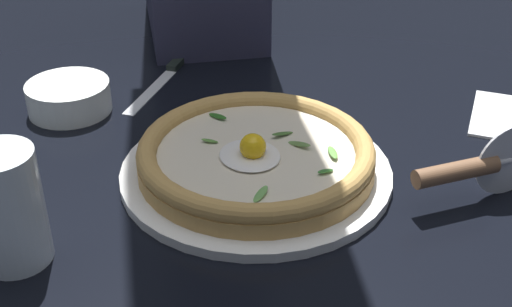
% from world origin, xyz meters
% --- Properties ---
extents(ground_plane, '(2.40, 2.40, 0.03)m').
position_xyz_m(ground_plane, '(0.00, 0.00, -0.01)').
color(ground_plane, black).
rests_on(ground_plane, ground).
extents(pizza_plate, '(0.33, 0.33, 0.01)m').
position_xyz_m(pizza_plate, '(-0.03, -0.03, 0.01)').
color(pizza_plate, white).
rests_on(pizza_plate, ground).
extents(pizza, '(0.28, 0.28, 0.05)m').
position_xyz_m(pizza, '(-0.03, -0.03, 0.03)').
color(pizza, tan).
rests_on(pizza, pizza_plate).
extents(side_bowl, '(0.12, 0.12, 0.04)m').
position_xyz_m(side_bowl, '(-0.31, -0.17, 0.02)').
color(side_bowl, white).
rests_on(side_bowl, ground).
extents(pizza_cutter, '(0.04, 0.17, 0.09)m').
position_xyz_m(pizza_cutter, '(0.14, 0.16, 0.04)').
color(pizza_cutter, silver).
rests_on(pizza_cutter, ground).
extents(table_knife, '(0.17, 0.18, 0.01)m').
position_xyz_m(table_knife, '(-0.36, 0.00, 0.00)').
color(table_knife, silver).
rests_on(table_knife, ground).
extents(drinking_glass, '(0.07, 0.07, 0.12)m').
position_xyz_m(drinking_glass, '(-0.01, -0.31, 0.05)').
color(drinking_glass, silver).
rests_on(drinking_glass, ground).
extents(folded_napkin, '(0.16, 0.16, 0.01)m').
position_xyz_m(folded_napkin, '(0.02, 0.35, 0.00)').
color(folded_napkin, white).
rests_on(folded_napkin, ground).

